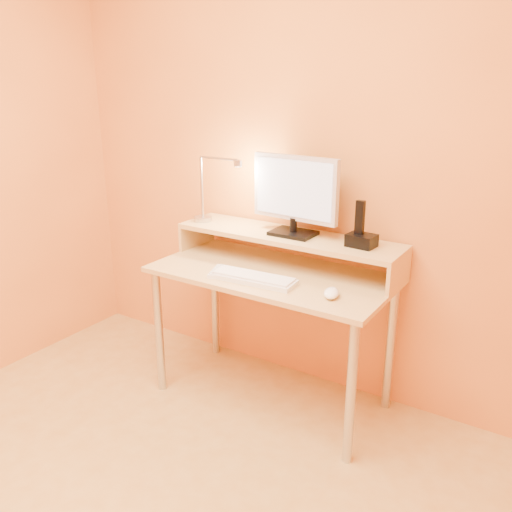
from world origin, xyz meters
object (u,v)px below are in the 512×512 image
Objects in this scene: monitor_panel at (295,188)px; keyboard at (254,279)px; lamp_base at (203,219)px; remote_control at (217,272)px; mouse at (331,293)px; phone_dock at (362,240)px.

monitor_panel reaches higher than keyboard.
monitor_panel is 0.60m from lamp_base.
lamp_base reaches higher than keyboard.
monitor_panel is 2.93× the size of remote_control.
lamp_base is (-0.55, -0.04, -0.23)m from monitor_panel.
monitor_panel is at bearing 122.36° from mouse.
lamp_base is at bearing -173.32° from phone_dock.
keyboard is (-0.04, -0.32, -0.39)m from monitor_panel.
monitor_panel is 0.57m from remote_control.
keyboard is (0.51, -0.28, -0.16)m from lamp_base.
keyboard is 0.21m from remote_control.
monitor_panel reaches higher than lamp_base.
remote_control is at bearing -148.27° from phone_dock.
lamp_base is at bearing 146.60° from mouse.
mouse is 0.61m from remote_control.
monitor_panel is at bearing 78.59° from keyboard.
monitor_panel is at bearing 33.19° from remote_control.
lamp_base is 0.87× the size of mouse.
lamp_base reaches higher than mouse.
remote_control is (-0.21, -0.01, -0.00)m from keyboard.
phone_dock is 0.54m from keyboard.
phone_dock is (0.37, -0.01, -0.21)m from monitor_panel.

